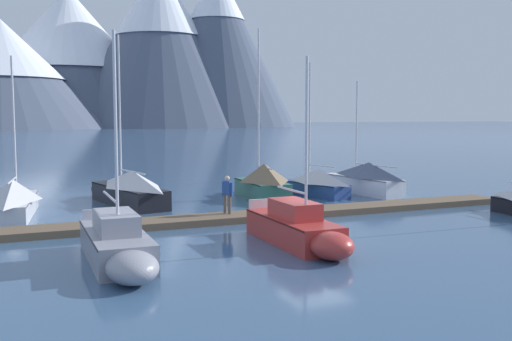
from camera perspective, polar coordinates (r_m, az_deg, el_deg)
ground_plane at (r=23.17m, az=5.76°, el=-6.22°), size 700.00×700.00×0.00m
mountain_shoulder_ridge at (r=233.34m, az=-23.62°, el=8.99°), size 77.97×77.97×39.61m
mountain_east_summit at (r=263.97m, az=-17.78°, el=10.91°), size 95.33×95.33×58.11m
mountain_rear_spur at (r=251.59m, az=-9.40°, el=12.12°), size 81.64×81.64×65.91m
mountain_north_horn at (r=254.36m, az=-3.83°, el=12.16°), size 67.00×67.00×67.71m
dock at (r=26.66m, az=1.66°, el=-4.34°), size 25.38×2.14×0.30m
sailboat_nearest_berth at (r=29.26m, az=-22.45°, el=-2.51°), size 2.34×7.11×7.41m
sailboat_second_berth at (r=18.88m, az=-13.26°, el=-7.09°), size 1.79×6.46×7.24m
sailboat_mid_dock_port at (r=31.31m, az=-12.45°, el=-1.67°), size 3.29×7.67×8.86m
sailboat_mid_dock_starboard at (r=21.03m, az=4.21°, el=-5.68°), size 1.68×6.14×6.67m
sailboat_far_berth at (r=32.90m, az=0.49°, el=-1.09°), size 2.25×5.59×9.48m
sailboat_outer_slip at (r=34.03m, az=5.59°, el=-1.20°), size 2.67×5.62×7.68m
sailboat_end_of_dock at (r=35.60m, az=10.22°, el=-0.77°), size 2.37×6.90×6.70m
person_on_dock at (r=25.94m, az=-2.82°, el=-2.13°), size 0.39×0.52×1.69m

